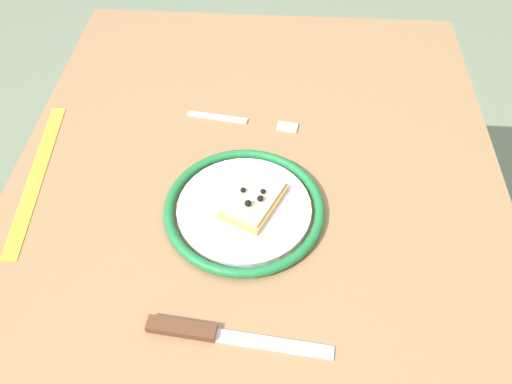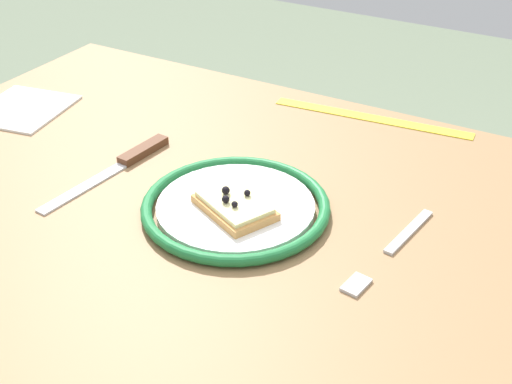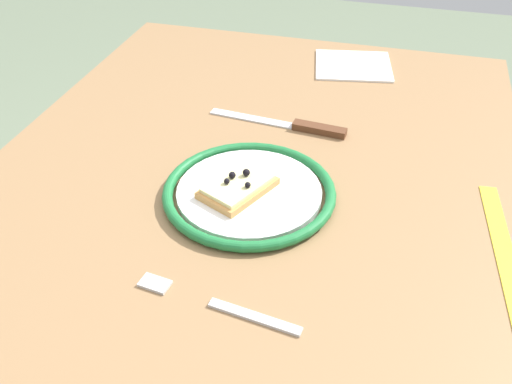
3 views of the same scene
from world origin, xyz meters
The scene contains 7 objects.
dining_table centered at (0.00, 0.00, 0.64)m, with size 1.14×0.80×0.73m.
plate centered at (-0.01, -0.01, 0.74)m, with size 0.24×0.24×0.02m.
pizza_slice_near centered at (-0.02, 0.00, 0.75)m, with size 0.12×0.11×0.03m.
knife centered at (0.19, -0.05, 0.73)m, with size 0.04×0.24×0.01m.
fork centered at (-0.21, -0.03, 0.73)m, with size 0.04×0.20×0.00m.
measuring_tape centered at (-0.06, -0.36, 0.73)m, with size 0.33×0.02×0.00m, color yellow.
napkin centered at (0.46, -0.10, 0.73)m, with size 0.14×0.15×0.00m, color white.
Camera 3 is at (-0.62, -0.19, 1.22)m, focal length 39.98 mm.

